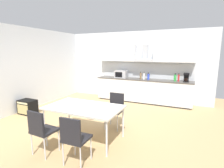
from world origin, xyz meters
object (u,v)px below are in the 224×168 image
object	(u,v)px
coffee_maker	(186,77)
guitar_amp	(28,107)
pendant_lamp	(82,51)
bottle_white	(144,76)
dining_table	(84,108)
bottle_blue	(148,77)
bottle_brown	(141,76)
chair_near_left	(41,128)
chair_near_right	(74,136)
microwave	(121,74)
bottle_red	(179,78)
bottle_green	(175,78)
chair_far_right	(115,107)

from	to	relation	value
coffee_maker	guitar_amp	bearing A→B (deg)	-147.54
coffee_maker	pendant_lamp	size ratio (longest dim) A/B	0.94
bottle_white	dining_table	world-z (taller)	bottle_white
coffee_maker	pendant_lamp	xyz separation A→B (m)	(-1.91, -3.42, 0.87)
bottle_blue	guitar_amp	bearing A→B (deg)	-138.46
bottle_brown	dining_table	size ratio (longest dim) A/B	0.17
coffee_maker	chair_near_left	xyz separation A→B (m)	(-2.28, -4.27, -0.51)
chair_near_right	bottle_blue	bearing A→B (deg)	86.67
microwave	bottle_red	bearing A→B (deg)	0.65
bottle_brown	bottle_blue	bearing A→B (deg)	-0.57
bottle_blue	dining_table	xyz separation A→B (m)	(-0.61, -3.37, -0.30)
dining_table	chair_near_right	xyz separation A→B (m)	(0.37, -0.86, -0.17)
bottle_red	bottle_blue	xyz separation A→B (m)	(-1.05, -0.04, -0.01)
chair_near_left	chair_near_right	xyz separation A→B (m)	(0.73, -0.00, 0.00)
dining_table	guitar_amp	xyz separation A→B (m)	(-2.50, 0.61, -0.48)
microwave	bottle_brown	size ratio (longest dim) A/B	1.71
coffee_maker	bottle_white	size ratio (longest dim) A/B	1.06
bottle_green	bottle_brown	size ratio (longest dim) A/B	0.96
coffee_maker	bottle_blue	bearing A→B (deg)	-177.92
bottle_white	chair_far_right	bearing A→B (deg)	-92.08
bottle_white	chair_far_right	distance (m)	2.53
pendant_lamp	chair_near_right	bearing A→B (deg)	-66.87
bottle_blue	dining_table	bearing A→B (deg)	-100.30
chair_far_right	pendant_lamp	distance (m)	1.66
bottle_green	guitar_amp	size ratio (longest dim) A/B	0.52
chair_near_left	guitar_amp	distance (m)	2.61
coffee_maker	bottle_blue	world-z (taller)	coffee_maker
guitar_amp	bottle_white	bearing A→B (deg)	42.71
chair_near_right	guitar_amp	xyz separation A→B (m)	(-2.86, 1.47, -0.31)
coffee_maker	chair_near_left	distance (m)	4.87
microwave	bottle_white	world-z (taller)	bottle_white
bottle_red	dining_table	bearing A→B (deg)	-115.96
chair_near_right	pendant_lamp	distance (m)	1.66
bottle_white	bottle_brown	world-z (taller)	same
bottle_brown	bottle_white	bearing A→B (deg)	-14.44
microwave	coffee_maker	distance (m)	2.39
bottle_blue	chair_far_right	world-z (taller)	bottle_blue
bottle_red	chair_far_right	xyz separation A→B (m)	(-1.30, -2.56, -0.48)
bottle_green	bottle_white	world-z (taller)	bottle_white
microwave	bottle_blue	distance (m)	1.09
bottle_green	bottle_red	bearing A→B (deg)	0.42
bottle_green	dining_table	bearing A→B (deg)	-114.39
dining_table	bottle_green	bearing A→B (deg)	65.61
bottle_green	coffee_maker	bearing A→B (deg)	0.47
microwave	bottle_red	distance (m)	2.14
microwave	chair_near_right	world-z (taller)	microwave
chair_far_right	pendant_lamp	bearing A→B (deg)	-112.96
microwave	chair_near_right	xyz separation A→B (m)	(0.85, -4.25, -0.50)
bottle_blue	pendant_lamp	size ratio (longest dim) A/B	0.81
chair_near_right	pendant_lamp	world-z (taller)	pendant_lamp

